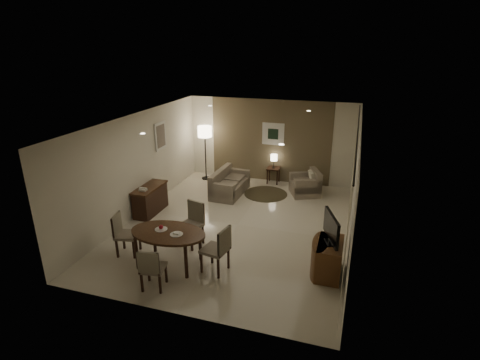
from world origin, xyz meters
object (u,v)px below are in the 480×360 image
(chair_left, at_px, (127,235))
(chair_right, at_px, (215,249))
(console_desk, at_px, (150,200))
(side_table, at_px, (273,175))
(tv_cabinet, at_px, (329,258))
(dining_table, at_px, (169,248))
(sofa, at_px, (230,182))
(armchair, at_px, (305,183))
(chair_far, at_px, (190,225))
(chair_near, at_px, (153,267))
(floor_lamp, at_px, (205,153))

(chair_left, relative_size, chair_right, 0.94)
(chair_right, bearing_deg, console_desk, -116.85)
(side_table, bearing_deg, tv_cabinet, -65.09)
(dining_table, bearing_deg, chair_left, 174.47)
(console_desk, height_order, tv_cabinet, console_desk)
(sofa, xyz_separation_m, side_table, (1.06, 1.33, -0.11))
(chair_left, relative_size, armchair, 1.09)
(chair_far, relative_size, sofa, 0.64)
(tv_cabinet, bearing_deg, side_table, 114.91)
(console_desk, xyz_separation_m, side_table, (2.69, 3.25, -0.11))
(dining_table, xyz_separation_m, sofa, (-0.05, 4.05, -0.01))
(tv_cabinet, height_order, chair_near, chair_near)
(floor_lamp, bearing_deg, console_desk, -97.93)
(chair_far, distance_m, chair_left, 1.37)
(side_table, bearing_deg, chair_left, -111.34)
(chair_far, bearing_deg, sofa, 107.82)
(console_desk, distance_m, armchair, 4.60)
(tv_cabinet, relative_size, dining_table, 0.56)
(chair_left, bearing_deg, floor_lamp, -9.74)
(console_desk, relative_size, sofa, 0.77)
(chair_left, bearing_deg, sofa, -26.41)
(armchair, bearing_deg, dining_table, -47.44)
(armchair, height_order, side_table, armchair)
(tv_cabinet, height_order, floor_lamp, floor_lamp)
(chair_near, xyz_separation_m, armchair, (2.05, 5.51, -0.06))
(chair_left, relative_size, sofa, 0.60)
(tv_cabinet, distance_m, chair_far, 3.14)
(floor_lamp, bearing_deg, chair_left, -87.55)
(chair_left, distance_m, armchair, 5.60)
(tv_cabinet, distance_m, dining_table, 3.27)
(chair_right, bearing_deg, tv_cabinet, 115.49)
(dining_table, xyz_separation_m, chair_right, (1.00, 0.06, 0.12))
(tv_cabinet, distance_m, sofa, 4.72)
(chair_right, distance_m, floor_lamp, 5.53)
(chair_right, relative_size, floor_lamp, 0.55)
(chair_right, height_order, floor_lamp, floor_lamp)
(console_desk, height_order, armchair, armchair)
(dining_table, relative_size, chair_right, 1.61)
(tv_cabinet, xyz_separation_m, chair_far, (-3.12, 0.23, 0.15))
(dining_table, relative_size, sofa, 1.02)
(chair_left, distance_m, chair_right, 2.05)
(armchair, bearing_deg, console_desk, -79.01)
(chair_far, height_order, chair_right, chair_far)
(chair_left, relative_size, side_table, 1.79)
(chair_near, distance_m, chair_left, 1.47)
(chair_right, distance_m, sofa, 4.13)
(floor_lamp, bearing_deg, chair_near, -77.00)
(chair_far, xyz_separation_m, armchair, (2.06, 3.84, -0.12))
(chair_near, height_order, chair_right, chair_right)
(dining_table, height_order, chair_right, chair_right)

